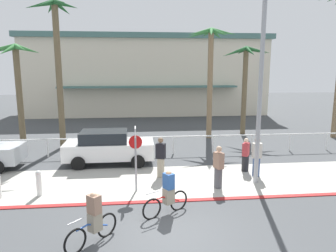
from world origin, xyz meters
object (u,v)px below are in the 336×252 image
at_px(palm_tree_4, 210,57).
at_px(cyclist_blue_0, 93,220).
at_px(palm_tree_2, 16,69).
at_px(cyclist_red_1, 167,194).
at_px(bollard_0, 39,183).
at_px(pedestrian_2, 161,159).
at_px(pedestrian_1, 257,158).
at_px(pedestrian_0, 218,169).
at_px(streetlight_curb, 263,81).
at_px(stop_sign_bike_lane, 136,150).
at_px(car_white_1, 108,147).
at_px(palm_tree_5, 245,66).
at_px(pedestrian_3, 246,156).

bearing_deg(palm_tree_4, cyclist_blue_0, -115.64).
height_order(palm_tree_2, cyclist_red_1, palm_tree_2).
relative_size(bollard_0, pedestrian_2, 0.56).
bearing_deg(pedestrian_1, cyclist_red_1, -142.97).
relative_size(cyclist_blue_0, pedestrian_0, 0.86).
relative_size(bollard_0, pedestrian_1, 0.56).
bearing_deg(palm_tree_2, pedestrian_1, -28.22).
height_order(streetlight_curb, pedestrian_1, streetlight_curb).
bearing_deg(stop_sign_bike_lane, car_white_1, 110.27).
xyz_separation_m(car_white_1, pedestrian_1, (6.70, -2.58, -0.03)).
height_order(cyclist_blue_0, pedestrian_0, pedestrian_0).
bearing_deg(cyclist_red_1, palm_tree_5, 61.25).
xyz_separation_m(streetlight_curb, cyclist_red_1, (-3.97, -2.21, -3.58)).
height_order(cyclist_red_1, pedestrian_1, pedestrian_1).
xyz_separation_m(stop_sign_bike_lane, bollard_0, (-3.65, -0.11, -1.16)).
bearing_deg(pedestrian_2, cyclist_red_1, -90.80).
relative_size(palm_tree_4, pedestrian_0, 4.23).
height_order(stop_sign_bike_lane, pedestrian_1, stop_sign_bike_lane).
xyz_separation_m(pedestrian_1, pedestrian_2, (-4.24, 0.32, 0.00)).
bearing_deg(pedestrian_2, car_white_1, 137.50).
height_order(stop_sign_bike_lane, pedestrian_2, stop_sign_bike_lane).
bearing_deg(streetlight_curb, pedestrian_1, 72.65).
height_order(pedestrian_2, pedestrian_3, pedestrian_2).
height_order(palm_tree_2, palm_tree_4, palm_tree_4).
xyz_separation_m(palm_tree_4, pedestrian_0, (-1.72, -9.21, -4.68)).
bearing_deg(cyclist_blue_0, pedestrian_3, 41.58).
bearing_deg(palm_tree_4, palm_tree_5, 19.80).
bearing_deg(pedestrian_0, car_white_1, 141.04).
xyz_separation_m(streetlight_curb, palm_tree_4, (-0.00, 9.04, 1.21)).
distance_m(streetlight_curb, palm_tree_2, 14.14).
relative_size(stop_sign_bike_lane, streetlight_curb, 0.34).
xyz_separation_m(cyclist_blue_0, pedestrian_0, (4.44, 3.62, 0.11)).
bearing_deg(palm_tree_2, pedestrian_0, -37.27).
xyz_separation_m(bollard_0, pedestrian_1, (8.97, 1.28, 0.32)).
relative_size(pedestrian_0, pedestrian_1, 0.97).
relative_size(streetlight_curb, pedestrian_3, 4.70).
bearing_deg(palm_tree_4, car_white_1, -139.55).
height_order(car_white_1, pedestrian_3, car_white_1).
bearing_deg(palm_tree_5, pedestrian_2, -127.49).
relative_size(bollard_0, palm_tree_4, 0.14).
distance_m(streetlight_curb, palm_tree_5, 10.42).
bearing_deg(palm_tree_2, bollard_0, -67.38).
bearing_deg(cyclist_red_1, palm_tree_4, 70.59).
height_order(streetlight_curb, palm_tree_5, streetlight_curb).
relative_size(stop_sign_bike_lane, cyclist_blue_0, 1.71).
relative_size(palm_tree_5, cyclist_red_1, 3.94).
bearing_deg(pedestrian_3, palm_tree_2, 153.96).
bearing_deg(palm_tree_5, car_white_1, -144.85).
bearing_deg(car_white_1, pedestrian_2, -42.50).
bearing_deg(palm_tree_2, cyclist_red_1, -50.94).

